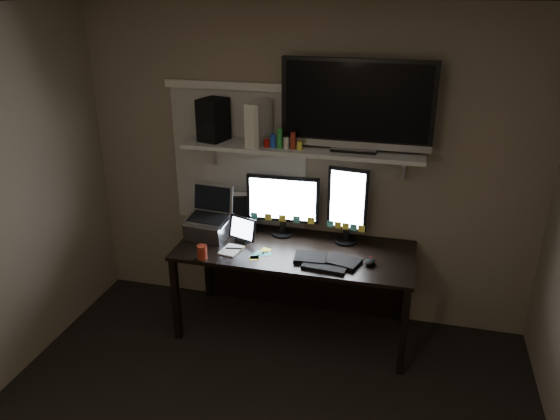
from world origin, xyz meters
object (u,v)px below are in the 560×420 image
(cup, at_px, (202,252))
(tablet, at_px, (243,229))
(keyboard, at_px, (327,260))
(monitor_portrait, at_px, (347,206))
(monitor_landscape, at_px, (283,205))
(tv, at_px, (357,105))
(speaker, at_px, (213,120))
(laptop, at_px, (207,214))
(game_console, at_px, (259,123))
(desk, at_px, (298,262))
(mouse, at_px, (370,262))

(cup, bearing_deg, tablet, 59.98)
(keyboard, bearing_deg, monitor_portrait, 82.13)
(monitor_portrait, distance_m, keyboard, 0.47)
(monitor_landscape, height_order, keyboard, monitor_landscape)
(cup, relative_size, tv, 0.10)
(monitor_portrait, bearing_deg, speaker, -172.94)
(laptop, relative_size, game_console, 1.22)
(tv, distance_m, speaker, 1.10)
(desk, height_order, game_console, game_console)
(laptop, bearing_deg, mouse, -0.99)
(laptop, bearing_deg, tv, 14.34)
(tablet, relative_size, tv, 0.22)
(cup, relative_size, game_console, 0.33)
(monitor_portrait, height_order, keyboard, monitor_portrait)
(laptop, relative_size, tv, 0.37)
(monitor_landscape, distance_m, laptop, 0.60)
(monitor_portrait, bearing_deg, cup, -144.32)
(mouse, distance_m, laptop, 1.31)
(tablet, bearing_deg, desk, 32.55)
(monitor_landscape, xyz_separation_m, cup, (-0.47, -0.56, -0.20))
(monitor_landscape, relative_size, mouse, 5.09)
(cup, distance_m, tv, 1.54)
(tablet, relative_size, laptop, 0.61)
(monitor_landscape, xyz_separation_m, speaker, (-0.54, -0.02, 0.66))
(desk, relative_size, speaker, 5.60)
(monitor_portrait, distance_m, speaker, 1.21)
(monitor_portrait, height_order, mouse, monitor_portrait)
(monitor_portrait, bearing_deg, monitor_landscape, -175.20)
(mouse, height_order, laptop, laptop)
(keyboard, bearing_deg, tablet, 172.38)
(keyboard, relative_size, cup, 4.51)
(keyboard, xyz_separation_m, tv, (0.12, 0.36, 1.06))
(monitor_portrait, relative_size, tv, 0.57)
(monitor_portrait, height_order, cup, monitor_portrait)
(monitor_landscape, bearing_deg, tv, -3.77)
(monitor_landscape, distance_m, cup, 0.75)
(desk, distance_m, cup, 0.80)
(monitor_landscape, bearing_deg, mouse, -26.54)
(keyboard, bearing_deg, mouse, 13.44)
(monitor_landscape, distance_m, tablet, 0.37)
(desk, bearing_deg, speaker, 172.76)
(tablet, distance_m, speaker, 0.87)
(monitor_landscape, distance_m, tv, 0.99)
(desk, bearing_deg, monitor_portrait, 13.76)
(mouse, height_order, tv, tv)
(mouse, relative_size, tablet, 0.47)
(monitor_landscape, relative_size, keyboard, 1.19)
(tablet, bearing_deg, monitor_landscape, 57.02)
(tablet, distance_m, tv, 1.28)
(mouse, distance_m, tablet, 1.01)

